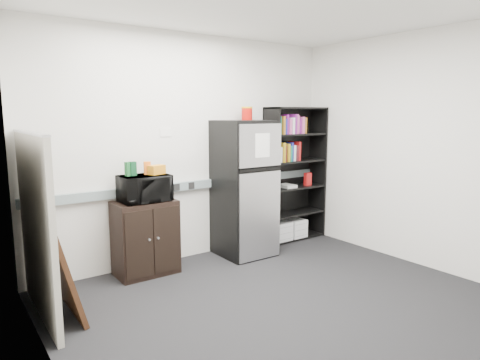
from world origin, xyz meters
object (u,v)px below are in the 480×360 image
at_px(cabinet, 146,238).
at_px(refrigerator, 244,188).
at_px(bookshelf, 294,171).
at_px(microwave, 144,188).
at_px(cubicle_partition, 37,227).

bearing_deg(cabinet, refrigerator, -3.55).
height_order(bookshelf, cabinet, bookshelf).
height_order(bookshelf, microwave, bookshelf).
bearing_deg(cabinet, microwave, -90.00).
bearing_deg(bookshelf, refrigerator, -171.38).
xyz_separation_m(bookshelf, microwave, (-2.25, -0.08, -0.01)).
xyz_separation_m(bookshelf, cubicle_partition, (-3.41, -0.49, -0.16)).
xyz_separation_m(cubicle_partition, refrigerator, (2.45, 0.34, 0.03)).
xyz_separation_m(cubicle_partition, cabinet, (1.16, 0.42, -0.40)).
bearing_deg(bookshelf, cabinet, -178.33).
relative_size(cabinet, refrigerator, 0.49).
bearing_deg(cabinet, bookshelf, 1.67).
bearing_deg(microwave, cabinet, 89.86).
height_order(microwave, refrigerator, refrigerator).
relative_size(cabinet, microwave, 1.58).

